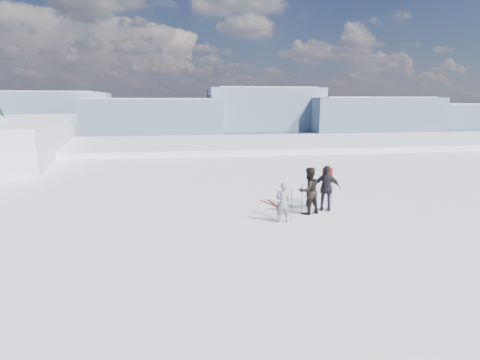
# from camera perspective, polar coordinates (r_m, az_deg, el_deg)

# --- Properties ---
(lake_basin) EXTENTS (820.00, 820.00, 71.62)m
(lake_basin) POSITION_cam_1_polar(r_m,az_deg,el_deg) (41.98, -2.30, -3.59)
(lake_basin) COLOR white
(lake_basin) RESTS_ON ground
(far_mountain_range) EXTENTS (770.00, 110.00, 53.00)m
(far_mountain_range) POSITION_cam_1_polar(r_m,az_deg,el_deg) (466.42, -4.60, 10.27)
(far_mountain_range) COLOR slate
(far_mountain_range) RESTS_ON ground
(skier_grey) EXTENTS (0.58, 0.39, 1.58)m
(skier_grey) POSITION_cam_1_polar(r_m,az_deg,el_deg) (14.64, 6.57, -3.42)
(skier_grey) COLOR gray
(skier_grey) RESTS_ON ground
(skier_dark) EXTENTS (1.15, 1.02, 1.98)m
(skier_dark) POSITION_cam_1_polar(r_m,az_deg,el_deg) (15.83, 10.41, -1.63)
(skier_dark) COLOR black
(skier_dark) RESTS_ON ground
(skier_pack) EXTENTS (1.26, 0.90, 1.98)m
(skier_pack) POSITION_cam_1_polar(r_m,az_deg,el_deg) (16.44, 13.07, -1.25)
(skier_pack) COLOR black
(skier_pack) RESTS_ON ground
(backpack) EXTENTS (0.48, 0.38, 0.63)m
(backpack) POSITION_cam_1_polar(r_m,az_deg,el_deg) (16.45, 13.30, 3.37)
(backpack) COLOR red
(backpack) RESTS_ON skier_pack
(ski_poles) EXTENTS (2.74, 1.29, 1.33)m
(ski_poles) POSITION_cam_1_polar(r_m,az_deg,el_deg) (15.61, 10.13, -3.18)
(ski_poles) COLOR black
(ski_poles) RESTS_ON ground
(skis_loose) EXTENTS (0.76, 1.70, 0.03)m
(skis_loose) POSITION_cam_1_polar(r_m,az_deg,el_deg) (17.25, 4.98, -3.72)
(skis_loose) COLOR black
(skis_loose) RESTS_ON ground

